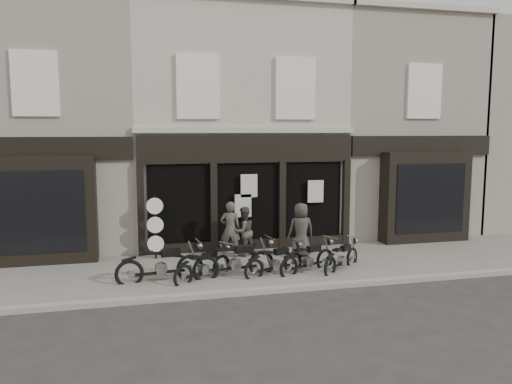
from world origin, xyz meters
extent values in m
plane|color=#2D2B28|center=(0.00, 0.00, 0.00)|extent=(90.00, 90.00, 0.00)
cube|color=#68635C|center=(0.00, 0.90, 0.06)|extent=(30.00, 4.20, 0.12)
cube|color=gray|center=(0.00, -1.25, 0.07)|extent=(30.00, 0.25, 0.13)
cube|color=#B8B29E|center=(0.00, 6.00, 4.10)|extent=(7.20, 6.00, 8.20)
cube|color=black|center=(0.00, 2.92, 3.45)|extent=(7.10, 0.18, 0.90)
cube|color=black|center=(0.00, 2.98, 1.50)|extent=(6.50, 0.10, 2.95)
cube|color=black|center=(0.00, 2.91, 0.22)|extent=(7.10, 0.20, 0.44)
cube|color=#B0A998|center=(0.00, 2.95, 4.05)|extent=(7.30, 0.22, 0.18)
cube|color=silver|center=(-1.60, 2.95, 5.40)|extent=(1.35, 0.12, 2.00)
cube|color=black|center=(-1.60, 2.98, 5.40)|extent=(1.05, 0.06, 1.70)
cube|color=silver|center=(1.60, 2.95, 5.40)|extent=(1.35, 0.12, 2.00)
cube|color=black|center=(1.60, 2.98, 5.40)|extent=(1.05, 0.06, 1.70)
cube|color=black|center=(-3.45, 2.90, 1.55)|extent=(0.22, 0.22, 3.00)
cube|color=black|center=(-1.15, 2.90, 1.55)|extent=(0.22, 0.22, 3.00)
cube|color=black|center=(1.15, 2.90, 1.55)|extent=(0.22, 0.22, 3.00)
cube|color=black|center=(3.45, 2.90, 1.55)|extent=(0.22, 0.22, 3.00)
cube|color=beige|center=(0.00, 2.80, 2.25)|extent=(0.55, 0.04, 0.75)
cube|color=beige|center=(2.30, 2.80, 2.00)|extent=(0.55, 0.04, 0.75)
cube|color=beige|center=(-0.20, 2.80, 1.60)|extent=(0.55, 0.04, 0.75)
cube|color=gray|center=(-6.35, 6.00, 4.10)|extent=(5.50, 6.00, 8.20)
cube|color=black|center=(-6.35, 2.65, 1.70)|extent=(3.20, 0.70, 3.20)
cube|color=black|center=(-6.35, 2.30, 1.70)|extent=(2.60, 0.06, 2.40)
cube|color=black|center=(-6.35, 2.95, 3.50)|extent=(5.40, 0.16, 0.70)
cube|color=silver|center=(-6.35, 2.96, 5.40)|extent=(1.30, 0.10, 1.90)
cube|color=black|center=(-6.35, 2.99, 5.40)|extent=(1.00, 0.06, 1.60)
cube|color=gray|center=(6.35, 6.00, 4.10)|extent=(5.50, 6.00, 8.20)
cube|color=black|center=(6.35, 2.65, 1.70)|extent=(3.20, 0.70, 3.20)
cube|color=black|center=(6.35, 2.30, 1.70)|extent=(2.60, 0.06, 2.40)
cube|color=black|center=(6.35, 2.95, 3.50)|extent=(5.40, 0.16, 0.70)
cube|color=silver|center=(6.35, 2.96, 5.40)|extent=(1.30, 0.10, 1.90)
cube|color=black|center=(6.35, 2.99, 5.40)|extent=(1.00, 0.06, 1.60)
cube|color=#B0A998|center=(6.35, 2.98, 8.25)|extent=(5.60, 0.30, 0.18)
torus|color=black|center=(-2.23, 0.18, 0.37)|extent=(0.75, 0.19, 0.75)
torus|color=black|center=(-3.81, -0.02, 0.37)|extent=(0.75, 0.19, 0.75)
cube|color=black|center=(-3.02, 0.08, 0.32)|extent=(1.30, 0.22, 0.07)
cube|color=gray|center=(-3.00, 0.09, 0.41)|extent=(0.29, 0.23, 0.29)
cube|color=black|center=(-2.74, 0.12, 0.83)|extent=(0.53, 0.25, 0.19)
cube|color=black|center=(-3.35, 0.04, 0.87)|extent=(0.36, 0.26, 0.07)
cylinder|color=gray|center=(-1.99, 0.22, 1.09)|extent=(0.12, 0.64, 0.04)
torus|color=black|center=(-1.34, 0.35, 0.31)|extent=(0.57, 0.42, 0.63)
torus|color=black|center=(-2.46, -0.40, 0.31)|extent=(0.57, 0.42, 0.63)
cube|color=black|center=(-1.90, -0.03, 0.28)|extent=(0.95, 0.66, 0.06)
cube|color=gray|center=(-1.89, -0.02, 0.35)|extent=(0.28, 0.26, 0.24)
cube|color=black|center=(-1.70, 0.11, 0.70)|extent=(0.44, 0.37, 0.16)
cube|color=black|center=(-2.13, -0.18, 0.74)|extent=(0.34, 0.31, 0.06)
cylinder|color=gray|center=(-1.17, 0.47, 0.93)|extent=(0.33, 0.47, 0.03)
torus|color=black|center=(-0.25, 0.14, 0.37)|extent=(0.75, 0.20, 0.75)
torus|color=black|center=(-1.83, -0.08, 0.37)|extent=(0.75, 0.20, 0.75)
cube|color=black|center=(-1.04, 0.03, 0.32)|extent=(1.30, 0.24, 0.07)
cube|color=gray|center=(-1.02, 0.03, 0.41)|extent=(0.29, 0.23, 0.29)
cube|color=black|center=(-0.76, 0.07, 0.83)|extent=(0.53, 0.26, 0.19)
cube|color=black|center=(-1.37, -0.02, 0.87)|extent=(0.36, 0.26, 0.07)
cylinder|color=gray|center=(-0.02, 0.18, 1.09)|extent=(0.13, 0.64, 0.04)
torus|color=black|center=(0.70, 0.22, 0.31)|extent=(0.62, 0.32, 0.64)
torus|color=black|center=(-0.57, -0.29, 0.31)|extent=(0.62, 0.32, 0.64)
cube|color=black|center=(0.06, -0.04, 0.28)|extent=(1.05, 0.46, 0.06)
cube|color=gray|center=(0.08, -0.03, 0.35)|extent=(0.27, 0.24, 0.24)
cube|color=black|center=(0.29, 0.05, 0.71)|extent=(0.46, 0.31, 0.16)
cube|color=black|center=(-0.20, -0.14, 0.75)|extent=(0.33, 0.28, 0.06)
cylinder|color=gray|center=(0.89, 0.30, 0.94)|extent=(0.24, 0.52, 0.03)
torus|color=black|center=(1.67, 0.28, 0.32)|extent=(0.63, 0.36, 0.66)
torus|color=black|center=(0.40, -0.31, 0.32)|extent=(0.63, 0.36, 0.66)
cube|color=black|center=(1.04, -0.02, 0.28)|extent=(1.06, 0.53, 0.06)
cube|color=gray|center=(1.05, -0.01, 0.36)|extent=(0.28, 0.26, 0.25)
cube|color=black|center=(1.26, 0.09, 0.73)|extent=(0.47, 0.34, 0.16)
cube|color=black|center=(0.77, -0.14, 0.77)|extent=(0.34, 0.30, 0.06)
cylinder|color=gray|center=(1.86, 0.37, 0.96)|extent=(0.27, 0.52, 0.03)
torus|color=black|center=(2.57, 0.38, 0.30)|extent=(0.53, 0.45, 0.62)
torus|color=black|center=(1.54, -0.45, 0.30)|extent=(0.53, 0.45, 0.62)
cube|color=black|center=(2.06, -0.04, 0.27)|extent=(0.87, 0.72, 0.05)
cube|color=gray|center=(2.07, -0.03, 0.34)|extent=(0.27, 0.26, 0.24)
cube|color=black|center=(2.24, 0.11, 0.69)|extent=(0.42, 0.38, 0.15)
cube|color=black|center=(1.84, -0.21, 0.72)|extent=(0.33, 0.31, 0.05)
cylinder|color=gray|center=(2.72, 0.50, 0.90)|extent=(0.36, 0.43, 0.03)
imported|color=#49423C|center=(-0.76, 2.05, 0.99)|extent=(0.73, 0.59, 1.75)
imported|color=#464139|center=(-0.34, 2.08, 0.90)|extent=(0.93, 0.84, 1.55)
imported|color=#38342F|center=(1.38, 1.57, 0.97)|extent=(0.84, 0.56, 1.69)
cylinder|color=black|center=(-3.04, 2.39, 0.03)|extent=(0.33, 0.33, 0.05)
cylinder|color=black|center=(-3.04, 2.39, 1.04)|extent=(0.06, 0.06, 2.08)
cylinder|color=black|center=(-3.04, 2.36, 1.76)|extent=(0.51, 0.07, 0.51)
cylinder|color=silver|center=(-3.04, 2.34, 1.76)|extent=(0.50, 0.05, 0.51)
cylinder|color=black|center=(-3.04, 2.36, 1.17)|extent=(0.51, 0.07, 0.51)
cylinder|color=silver|center=(-3.04, 2.34, 1.17)|extent=(0.50, 0.05, 0.51)
cylinder|color=black|center=(-3.04, 2.36, 0.59)|extent=(0.51, 0.07, 0.51)
cylinder|color=silver|center=(-3.04, 2.34, 0.59)|extent=(0.50, 0.05, 0.51)
camera|label=1|loc=(-3.57, -12.92, 4.05)|focal=35.00mm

